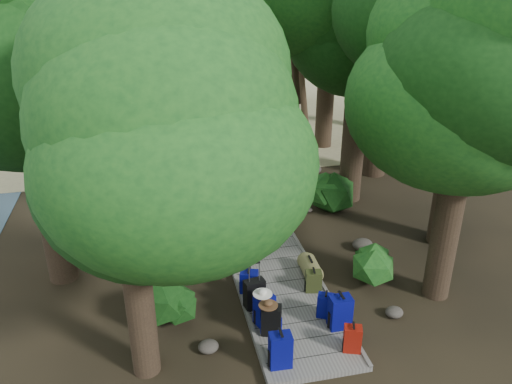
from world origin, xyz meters
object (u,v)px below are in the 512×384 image
object	(u,v)px
backpack_right_d	(313,280)
lone_suitcase_on_sand	(225,141)
backpack_right_c	(326,304)
backpack_right_a	(353,337)
duffel_right_khaki	(310,267)
backpack_left_c	(264,308)
backpack_left_a	(280,349)
backpack_left_b	(271,319)
suitcase_on_boardwalk	(254,294)
backpack_right_b	(340,310)
backpack_left_d	(249,281)
sun_lounger	(289,117)
kayak	(129,130)

from	to	relation	value
backpack_right_d	lone_suitcase_on_sand	size ratio (longest dim) A/B	0.83
backpack_right_c	lone_suitcase_on_sand	size ratio (longest dim) A/B	0.88
backpack_right_d	lone_suitcase_on_sand	xyz separation A→B (m)	(-0.35, 10.23, -0.04)
backpack_right_a	duffel_right_khaki	bearing A→B (deg)	108.71
backpack_left_c	lone_suitcase_on_sand	distance (m)	11.13
backpack_left_a	backpack_right_d	world-z (taller)	backpack_left_a
backpack_left_b	suitcase_on_boardwalk	distance (m)	0.91
backpack_right_b	suitcase_on_boardwalk	distance (m)	1.85
backpack_left_d	backpack_right_a	distance (m)	2.73
backpack_right_d	sun_lounger	distance (m)	13.47
backpack_left_b	lone_suitcase_on_sand	xyz separation A→B (m)	(0.93, 11.44, -0.13)
sun_lounger	backpack_right_b	bearing A→B (deg)	-103.27
backpack_right_d	sun_lounger	world-z (taller)	backpack_right_d
backpack_left_d	backpack_left_c	bearing A→B (deg)	-65.61
suitcase_on_boardwalk	duffel_right_khaki	bearing A→B (deg)	18.70
backpack_right_a	backpack_right_d	bearing A→B (deg)	112.01
backpack_right_c	backpack_right_a	bearing A→B (deg)	-55.84
backpack_right_c	lone_suitcase_on_sand	bearing A→B (deg)	117.90
sun_lounger	backpack_left_b	bearing A→B (deg)	-108.64
backpack_left_a	lone_suitcase_on_sand	bearing A→B (deg)	87.49
backpack_left_c	lone_suitcase_on_sand	size ratio (longest dim) A/B	1.11
backpack_left_a	sun_lounger	world-z (taller)	backpack_left_a
backpack_right_b	sun_lounger	world-z (taller)	backpack_right_b
backpack_right_a	backpack_right_b	bearing A→B (deg)	107.61
backpack_left_c	backpack_right_c	bearing A→B (deg)	-24.86
backpack_right_d	kayak	distance (m)	13.80
backpack_left_d	suitcase_on_boardwalk	xyz separation A→B (m)	(0.00, -0.55, 0.04)
backpack_left_a	backpack_left_c	bearing A→B (deg)	92.37
lone_suitcase_on_sand	duffel_right_khaki	bearing A→B (deg)	-73.33
backpack_left_b	duffel_right_khaki	size ratio (longest dim) A/B	1.12
backpack_left_b	backpack_left_c	world-z (taller)	backpack_left_c
backpack_left_c	lone_suitcase_on_sand	xyz separation A→B (m)	(0.99, 11.08, -0.14)
backpack_left_d	duffel_right_khaki	bearing A→B (deg)	32.53
backpack_left_a	lone_suitcase_on_sand	size ratio (longest dim) A/B	1.17
backpack_right_b	sun_lounger	xyz separation A→B (m)	(3.02, 14.40, -0.20)
backpack_right_a	lone_suitcase_on_sand	bearing A→B (deg)	111.09
backpack_left_a	backpack_left_b	world-z (taller)	backpack_left_a
backpack_left_d	duffel_right_khaki	xyz separation A→B (m)	(1.55, 0.36, -0.09)
backpack_left_c	kayak	world-z (taller)	backpack_left_c
backpack_right_b	sun_lounger	bearing A→B (deg)	77.43
backpack_left_a	backpack_right_b	bearing A→B (deg)	30.36
backpack_left_d	backpack_right_c	xyz separation A→B (m)	(1.39, -1.16, -0.01)
backpack_left_b	backpack_right_b	distance (m)	1.41
suitcase_on_boardwalk	backpack_left_a	bearing A→B (deg)	-98.48
suitcase_on_boardwalk	backpack_right_d	bearing A→B (deg)	0.53
backpack_left_d	backpack_right_b	size ratio (longest dim) A/B	0.76
backpack_right_b	backpack_right_d	size ratio (longest dim) A/B	1.45
backpack_right_a	suitcase_on_boardwalk	distance (m)	2.30
backpack_left_c	backpack_right_b	xyz separation A→B (m)	(1.47, -0.46, 0.03)
backpack_right_a	suitcase_on_boardwalk	world-z (taller)	suitcase_on_boardwalk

